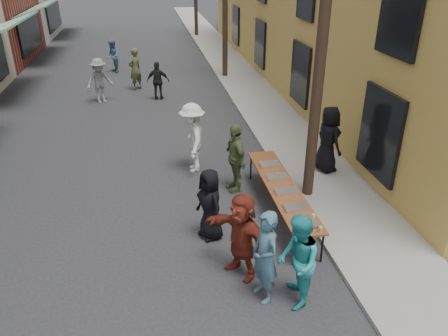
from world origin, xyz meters
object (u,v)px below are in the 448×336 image
object	(u,v)px
guest_front_a	(210,204)
server	(328,139)
serving_table	(282,188)
guest_front_c	(297,262)
utility_pole_near	(325,12)
catering_tray_sausage	(306,224)

from	to	relation	value
guest_front_a	server	world-z (taller)	server
serving_table	guest_front_a	distance (m)	1.88
guest_front_a	server	xyz separation A→B (m)	(3.65, 2.48, 0.22)
guest_front_c	utility_pole_near	bearing A→B (deg)	168.04
utility_pole_near	guest_front_a	distance (m)	4.75
utility_pole_near	catering_tray_sausage	size ratio (longest dim) A/B	18.00
server	utility_pole_near	bearing A→B (deg)	128.85
serving_table	utility_pole_near	bearing A→B (deg)	36.94
catering_tray_sausage	guest_front_a	distance (m)	2.06
guest_front_a	server	bearing A→B (deg)	102.18
utility_pole_near	serving_table	world-z (taller)	utility_pole_near
utility_pole_near	serving_table	distance (m)	3.96
utility_pole_near	guest_front_a	xyz separation A→B (m)	(-2.70, -1.30, -3.69)
catering_tray_sausage	guest_front_c	bearing A→B (deg)	-116.29
utility_pole_near	guest_front_a	bearing A→B (deg)	-154.35
catering_tray_sausage	guest_front_c	world-z (taller)	guest_front_c
serving_table	guest_front_c	bearing A→B (deg)	-101.80
utility_pole_near	server	size ratio (longest dim) A/B	4.84
utility_pole_near	guest_front_c	distance (m)	5.29
utility_pole_near	server	bearing A→B (deg)	51.38
serving_table	guest_front_c	xyz separation A→B (m)	(-0.60, -2.86, 0.18)
guest_front_a	guest_front_c	distance (m)	2.55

